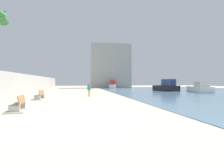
% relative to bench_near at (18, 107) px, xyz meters
% --- Properties ---
extents(ground_plane, '(120.00, 120.00, 0.00)m').
position_rel_bench_near_xyz_m(ground_plane, '(3.16, 15.36, -0.23)').
color(ground_plane, beige).
extents(seawall, '(0.80, 64.00, 2.95)m').
position_rel_bench_near_xyz_m(seawall, '(-4.34, 15.36, 1.24)').
color(seawall, '#ADAAA3').
rests_on(seawall, ground).
extents(water_bay, '(36.00, 68.00, 0.04)m').
position_rel_bench_near_xyz_m(water_bay, '(27.16, 15.36, -0.21)').
color(water_bay, slate).
rests_on(water_bay, ground).
extents(bench_near, '(1.23, 2.17, 0.98)m').
position_rel_bench_near_xyz_m(bench_near, '(0.00, 0.00, 0.00)').
color(bench_near, '#ADAAA3').
rests_on(bench_near, ground).
extents(bench_far, '(1.28, 2.19, 0.98)m').
position_rel_bench_near_xyz_m(bench_far, '(-0.33, 7.65, 0.00)').
color(bench_far, '#ADAAA3').
rests_on(bench_far, ground).
extents(person_walking, '(0.44, 0.35, 1.61)m').
position_rel_bench_near_xyz_m(person_walking, '(4.89, 10.19, 0.69)').
color(person_walking, gold).
rests_on(person_walking, ground).
extents(boat_mid_bay, '(4.26, 7.51, 1.80)m').
position_rel_bench_near_xyz_m(boat_mid_bay, '(24.18, 15.83, 0.48)').
color(boat_mid_bay, white).
rests_on(boat_mid_bay, water_bay).
extents(boat_distant, '(3.58, 7.35, 2.31)m').
position_rel_bench_near_xyz_m(boat_distant, '(23.55, 27.04, 0.66)').
color(boat_distant, '#337060').
rests_on(boat_distant, water_bay).
extents(boat_far_left, '(3.21, 6.79, 5.77)m').
position_rel_bench_near_xyz_m(boat_far_left, '(13.36, 39.79, 0.63)').
color(boat_far_left, white).
rests_on(boat_far_left, water_bay).
extents(boat_nearest, '(3.60, 5.88, 2.33)m').
position_rel_bench_near_xyz_m(boat_nearest, '(20.72, 21.15, 0.65)').
color(boat_nearest, black).
rests_on(boat_nearest, water_bay).
extents(harbor_building, '(12.00, 6.00, 13.36)m').
position_rel_bench_near_xyz_m(harbor_building, '(13.23, 43.36, 6.44)').
color(harbor_building, '#9E9E99').
rests_on(harbor_building, ground).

